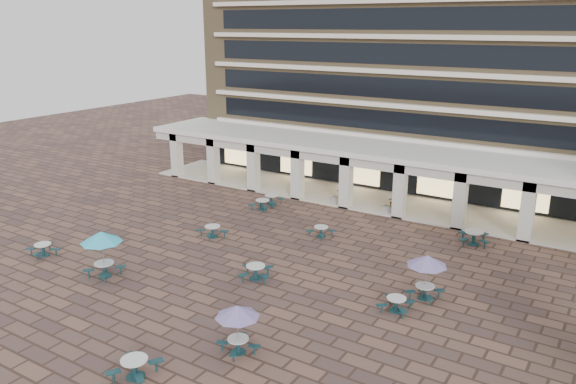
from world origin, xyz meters
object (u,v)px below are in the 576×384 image
(picnic_table_1, at_px, (135,366))
(planter_left, at_px, (341,198))
(picnic_table_0, at_px, (43,249))
(planter_right, at_px, (394,206))

(picnic_table_1, xyz_separation_m, planter_left, (-3.17, 23.90, 0.03))
(picnic_table_0, relative_size, planter_left, 1.29)
(picnic_table_0, bearing_deg, planter_left, 76.18)
(planter_right, bearing_deg, picnic_table_0, -128.79)
(picnic_table_0, relative_size, picnic_table_1, 0.94)
(picnic_table_1, distance_m, planter_right, 23.92)
(picnic_table_0, relative_size, planter_right, 1.29)
(picnic_table_1, relative_size, planter_left, 1.37)
(picnic_table_1, height_order, planter_left, planter_left)
(picnic_table_0, height_order, picnic_table_1, picnic_table_1)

